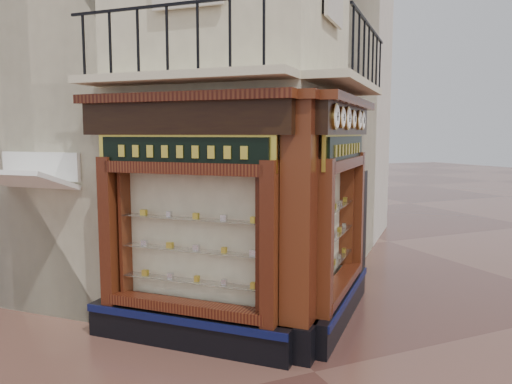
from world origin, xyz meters
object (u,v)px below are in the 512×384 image
clock_a (335,116)px  awning (29,326)px  clock_b (342,117)px  clock_f (362,121)px  clock_e (359,120)px  corner_pilaster (299,231)px  clock_c (348,118)px  signboard_right (345,149)px  signboard_left (182,152)px  clock_d (353,119)px

clock_a → awning: 6.41m
clock_b → clock_f: clock_f is taller
clock_e → clock_f: 0.39m
clock_a → corner_pilaster: bearing=133.1°
clock_c → signboard_right: (0.21, 0.36, -0.52)m
clock_a → clock_f: bearing=0.0°
clock_f → clock_a: bearing=180.0°
clock_e → signboard_left: clock_e is taller
clock_c → clock_e: bearing=0.0°
clock_d → awning: 6.76m
awning → signboard_right: size_ratio=0.78×
clock_a → signboard_left: clock_a is taller
clock_c → clock_e: clock_c is taller
clock_c → clock_f: bearing=0.0°
clock_b → clock_e: (1.11, 1.11, 0.00)m
clock_f → signboard_right: bearing=174.2°
clock_a → clock_e: clock_a is taller
clock_b → clock_f: size_ratio=0.93×
clock_f → awning: (-6.05, 1.32, -3.62)m
clock_b → awning: 6.49m
clock_c → awning: (-4.99, 2.38, -3.62)m
signboard_left → corner_pilaster: bearing=-169.8°
awning → signboard_right: (5.19, -2.01, 3.10)m
clock_d → signboard_right: 0.54m
clock_b → clock_c: bearing=0.0°
clock_b → clock_d: (0.69, 0.69, 0.00)m
clock_f → signboard_left: 3.87m
clock_d → clock_b: bearing=-180.0°
clock_b → awning: (-4.65, 2.71, -3.62)m
clock_e → signboard_right: bearing=171.0°
clock_c → signboard_left: bearing=127.4°
corner_pilaster → awning: corner_pilaster is taller
clock_d → signboard_left: (-3.07, 0.01, -0.52)m
clock_a → clock_f: size_ratio=1.07×
clock_d → clock_e: (0.42, 0.42, 0.00)m
clock_b → signboard_right: 1.02m
signboard_left → signboard_right: signboard_right is taller
clock_a → clock_d: bearing=0.0°
clock_e → awning: size_ratio=0.21×
clock_c → clock_e: (0.78, 0.78, 0.00)m
clock_e → clock_f: (0.28, 0.28, -0.00)m
clock_a → clock_e: 2.05m
corner_pilaster → clock_d: bearing=-13.0°
clock_d → awning: size_ratio=0.19×
clock_a → clock_f: clock_a is taller
clock_f → clock_c: bearing=180.0°
signboard_right → clock_c: bearing=-164.6°
clock_a → signboard_left: 2.35m
clock_f → signboard_left: size_ratio=0.17×
corner_pilaster → clock_c: bearing=-17.6°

